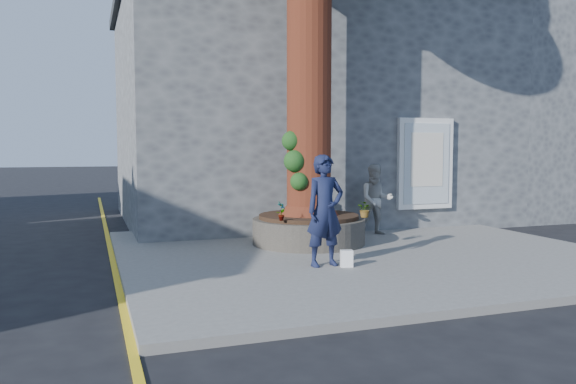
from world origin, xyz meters
name	(u,v)px	position (x,y,z in m)	size (l,w,h in m)	color
ground	(308,272)	(0.00, 0.00, 0.00)	(120.00, 120.00, 0.00)	black
pavement	(361,253)	(1.50, 1.00, 0.06)	(9.00, 8.00, 0.12)	slate
yellow_line	(115,273)	(-3.05, 1.00, 0.00)	(0.10, 30.00, 0.01)	yellow
stone_shop	(298,112)	(2.50, 7.20, 3.16)	(10.30, 8.30, 6.30)	#4D4F52
neighbour_shop	(513,122)	(10.50, 7.20, 3.00)	(6.00, 8.00, 6.00)	#4D4F52
planter	(309,229)	(0.80, 2.00, 0.41)	(2.30, 2.30, 0.60)	black
man	(325,211)	(0.24, -0.14, 1.04)	(0.67, 0.44, 1.85)	#131935
woman	(376,200)	(2.67, 2.60, 0.91)	(0.77, 0.60, 1.59)	#A8A7A0
shopping_bag	(347,259)	(0.54, -0.34, 0.26)	(0.20, 0.12, 0.28)	white
plant_a	(281,211)	(-0.05, 1.26, 0.90)	(0.19, 0.13, 0.36)	gray
plant_b	(316,201)	(1.32, 2.85, 0.91)	(0.21, 0.20, 0.38)	gray
plant_c	(317,204)	(1.20, 2.50, 0.88)	(0.18, 0.18, 0.31)	gray
plant_d	(365,209)	(1.65, 1.15, 0.88)	(0.29, 0.26, 0.32)	gray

